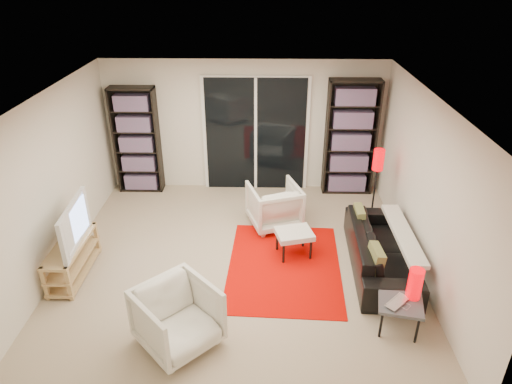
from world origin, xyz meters
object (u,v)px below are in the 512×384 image
Objects in this scene: bookshelf_right at (351,138)px; ottoman at (294,235)px; tv_stand at (73,258)px; floor_lamp at (377,168)px; sofa at (381,250)px; side_table at (400,304)px; armchair_front at (178,318)px; bookshelf_left at (137,141)px; armchair_back at (274,205)px.

ottoman is at bearing -117.46° from bookshelf_right.
floor_lamp reaches higher than tv_stand.
sofa reaches higher than tv_stand.
floor_lamp is (0.20, 2.50, 0.60)m from side_table.
armchair_front is at bearing -122.66° from bookshelf_right.
bookshelf_left reaches higher than armchair_front.
armchair_back is at bearing 121.45° from side_table.
armchair_back is at bearing 107.96° from ottoman.
side_table is 0.46× the size of floor_lamp.
bookshelf_left reaches higher than sofa.
armchair_back reaches higher than side_table.
armchair_front is (-2.48, -3.87, -0.68)m from bookshelf_right.
bookshelf_right is 2.58× the size of armchair_front.
sofa is 1.58× the size of floor_lamp.
bookshelf_left reaches higher than side_table.
tv_stand is 3.11m from armchair_back.
sofa is at bearing 3.33° from tv_stand.
armchair_front is (1.37, -3.87, -0.60)m from bookshelf_left.
bookshelf_left is at bearing 165.30° from floor_lamp.
floor_lamp is at bearing 2.20° from armchair_front.
armchair_front is 1.39× the size of side_table.
armchair_front is 1.36× the size of ottoman.
bookshelf_left is 1.70× the size of tv_stand.
armchair_back is 0.62× the size of floor_lamp.
bookshelf_left is at bearing 137.47° from side_table.
bookshelf_right is 2.48m from ottoman.
armchair_front reaches higher than ottoman.
bookshelf_right is 3.49× the size of ottoman.
armchair_front is 0.64× the size of floor_lamp.
sofa is at bearing 87.59° from side_table.
side_table is (0.05, -3.58, -0.69)m from bookshelf_right.
sofa is 1.48m from floor_lamp.
sofa is at bearing 124.24° from armchair_back.
tv_stand is at bearing 95.95° from sofa.
bookshelf_left reaches higher than tv_stand.
sofa is at bearing -13.26° from ottoman.
floor_lamp is (0.15, 1.31, 0.66)m from sofa.
tv_stand is 4.73m from floor_lamp.
armchair_back is 1.31× the size of ottoman.
bookshelf_right reaches higher than tv_stand.
tv_stand is at bearing -170.16° from ottoman.
sofa is at bearing -96.67° from floor_lamp.
tv_stand is 1.95× the size of side_table.
side_table is at bearing -179.79° from sofa.
armchair_back is at bearing -173.82° from floor_lamp.
bookshelf_right is at bearing -0.00° from bookshelf_left.
armchair_back is 0.96× the size of armchair_front.
armchair_back is (-1.47, 1.13, 0.06)m from sofa.
armchair_front reaches higher than side_table.
tv_stand reaches higher than ottoman.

